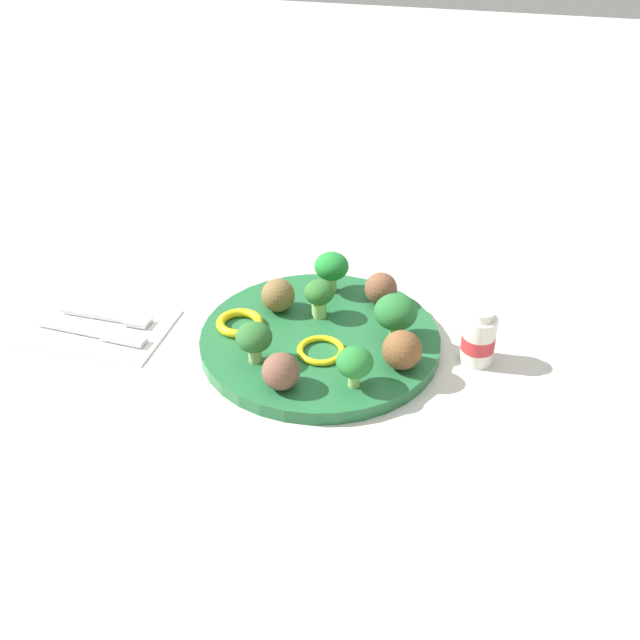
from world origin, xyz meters
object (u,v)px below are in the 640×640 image
plate (320,340)px  broccoli_floret_front_left (355,363)px  meatball_mid_right (402,350)px  meatball_back_right (281,371)px  broccoli_floret_back_right (254,338)px  yogurt_bottle (479,339)px  broccoli_floret_front_right (319,295)px  napkin (98,327)px  broccoli_floret_mid_right (396,312)px  pepper_ring_far_rim (240,323)px  knife (96,333)px  meatball_front_right (278,295)px  fork (110,316)px  meatball_front_left (381,289)px  broccoli_floret_mid_left (332,267)px  pepper_ring_mid_left (321,350)px

plate → broccoli_floret_front_left: broccoli_floret_front_left is taller
meatball_mid_right → meatball_back_right: bearing=-149.6°
broccoli_floret_back_right → yogurt_bottle: yogurt_bottle is taller
broccoli_floret_front_right → yogurt_bottle: (0.19, -0.02, -0.02)m
broccoli_floret_front_left → napkin: (-0.33, 0.04, -0.04)m
broccoli_floret_mid_right → pepper_ring_far_rim: size_ratio=1.00×
plate → broccoli_floret_front_left: (0.06, -0.08, 0.04)m
meatball_back_right → napkin: bearing=165.3°
pepper_ring_far_rim → knife: pepper_ring_far_rim is taller
meatball_front_right → fork: 0.21m
napkin → yogurt_bottle: bearing=6.9°
meatball_front_right → meatball_back_right: bearing=-71.1°
meatball_back_right → fork: bearing=161.1°
broccoli_floret_back_right → pepper_ring_far_rim: size_ratio=0.86×
meatball_front_right → meatball_front_left: size_ratio=1.02×
broccoli_floret_front_left → pepper_ring_far_rim: (-0.16, 0.07, -0.02)m
broccoli_floret_mid_right → fork: size_ratio=0.46×
broccoli_floret_front_right → broccoli_floret_front_left: bearing=-59.4°
broccoli_floret_front_left → broccoli_floret_mid_left: bearing=111.6°
broccoli_floret_mid_left → pepper_ring_mid_left: bearing=-80.6°
broccoli_floret_mid_right → pepper_ring_mid_left: (-0.07, -0.05, -0.03)m
pepper_ring_far_rim → yogurt_bottle: bearing=5.7°
broccoli_floret_mid_left → broccoli_floret_front_right: bearing=-90.0°
broccoli_floret_front_right → broccoli_floret_mid_left: broccoli_floret_mid_left is taller
broccoli_floret_front_left → meatball_front_left: (-0.01, 0.17, -0.01)m
plate → broccoli_floret_front_right: 0.05m
meatball_front_right → yogurt_bottle: yogurt_bottle is taller
broccoli_floret_front_left → meatball_front_left: 0.17m
broccoli_floret_front_left → napkin: size_ratio=0.27×
broccoli_floret_front_left → meatball_front_left: bearing=91.7°
meatball_front_right → yogurt_bottle: size_ratio=0.60×
pepper_ring_mid_left → knife: (-0.27, -0.02, -0.01)m
broccoli_floret_front_right → pepper_ring_far_rim: (-0.08, -0.05, -0.02)m
meatball_front_right → pepper_ring_far_rim: 0.06m
pepper_ring_far_rim → fork: bearing=-176.8°
pepper_ring_mid_left → pepper_ring_far_rim: 0.11m
pepper_ring_far_rim → plate: bearing=5.6°
plate → broccoli_floret_mid_right: size_ratio=5.05×
meatball_mid_right → broccoli_floret_front_left: bearing=-132.6°
broccoli_floret_back_right → meatball_back_right: broccoli_floret_back_right is taller
broccoli_floret_mid_right → broccoli_floret_back_right: bearing=-149.2°
broccoli_floret_mid_right → meatball_front_right: broccoli_floret_mid_right is taller
broccoli_floret_mid_left → meatball_front_right: broccoli_floret_mid_left is taller
broccoli_floret_front_left → pepper_ring_far_rim: size_ratio=0.83×
plate → fork: (-0.26, -0.02, -0.00)m
plate → meatball_back_right: size_ratio=6.95×
pepper_ring_mid_left → napkin: 0.28m
napkin → yogurt_bottle: size_ratio=2.50×
napkin → meatball_back_right: bearing=-14.7°
broccoli_floret_back_right → knife: size_ratio=0.33×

